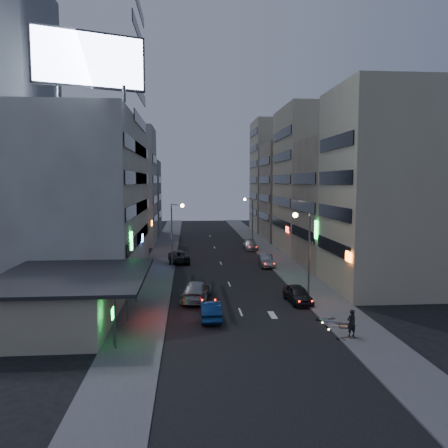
{
  "coord_description": "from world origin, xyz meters",
  "views": [
    {
      "loc": [
        -4.27,
        -31.15,
        10.8
      ],
      "look_at": [
        -0.1,
        19.63,
        5.86
      ],
      "focal_mm": 35.0,
      "sensor_mm": 36.0,
      "label": 1
    }
  ],
  "objects": [
    {
      "name": "white_building",
      "position": [
        -17.0,
        20.0,
        9.0
      ],
      "size": [
        14.0,
        24.0,
        18.0
      ],
      "primitive_type": "cube",
      "color": "#BBBCB6",
      "rests_on": "ground"
    },
    {
      "name": "scooter_blue",
      "position": [
        7.39,
        0.4,
        0.63
      ],
      "size": [
        1.18,
        1.75,
        1.02
      ],
      "primitive_type": null,
      "rotation": [
        0.0,
        0.0,
        1.16
      ],
      "color": "navy",
      "rests_on": "sidewalk_right"
    },
    {
      "name": "sidewalk_right",
      "position": [
        8.0,
        30.0,
        0.06
      ],
      "size": [
        4.0,
        120.0,
        0.12
      ],
      "primitive_type": "cube",
      "color": "#4C4C4F",
      "rests_on": "ground"
    },
    {
      "name": "scooter_black_a",
      "position": [
        7.17,
        -2.55,
        0.64
      ],
      "size": [
        0.86,
        1.77,
        1.04
      ],
      "primitive_type": null,
      "rotation": [
        0.0,
        0.0,
        1.75
      ],
      "color": "black",
      "rests_on": "sidewalk_right"
    },
    {
      "name": "shophouse_near",
      "position": [
        15.0,
        10.5,
        10.0
      ],
      "size": [
        10.0,
        11.0,
        20.0
      ],
      "primitive_type": "cube",
      "color": "#AEA588",
      "rests_on": "ground"
    },
    {
      "name": "far_left_b",
      "position": [
        -16.0,
        58.0,
        7.5
      ],
      "size": [
        12.0,
        10.0,
        15.0
      ],
      "primitive_type": "cube",
      "color": "gray",
      "rests_on": "ground"
    },
    {
      "name": "ground",
      "position": [
        0.0,
        0.0,
        0.0
      ],
      "size": [
        180.0,
        180.0,
        0.0
      ],
      "primitive_type": "plane",
      "color": "black",
      "rests_on": "ground"
    },
    {
      "name": "scooter_silver_a",
      "position": [
        7.51,
        -0.58,
        0.75
      ],
      "size": [
        1.2,
        2.16,
        1.26
      ],
      "primitive_type": null,
      "rotation": [
        0.0,
        0.0,
        1.31
      ],
      "color": "#B3B7BB",
      "rests_on": "sidewalk_right"
    },
    {
      "name": "grey_tower",
      "position": [
        -26.0,
        23.0,
        17.0
      ],
      "size": [
        10.0,
        14.0,
        34.0
      ],
      "primitive_type": "cube",
      "color": "gray",
      "rests_on": "ground"
    },
    {
      "name": "parked_car_right_far",
      "position": [
        5.6,
        37.16,
        0.73
      ],
      "size": [
        2.22,
        5.12,
        1.47
      ],
      "primitive_type": "imported",
      "rotation": [
        0.0,
        0.0,
        -0.03
      ],
      "color": "#94959B",
      "rests_on": "ground"
    },
    {
      "name": "person",
      "position": [
        6.93,
        -2.61,
        1.07
      ],
      "size": [
        0.8,
        0.63,
        1.9
      ],
      "primitive_type": "imported",
      "rotation": [
        0.0,
        0.0,
        3.43
      ],
      "color": "black",
      "rests_on": "sidewalk_right"
    },
    {
      "name": "shophouse_far",
      "position": [
        15.0,
        35.0,
        11.0
      ],
      "size": [
        10.0,
        14.0,
        22.0
      ],
      "primitive_type": "cube",
      "color": "#AEA588",
      "rests_on": "ground"
    },
    {
      "name": "parked_car_left",
      "position": [
        -5.6,
        27.13,
        0.81
      ],
      "size": [
        3.14,
        6.02,
        1.62
      ],
      "primitive_type": "imported",
      "rotation": [
        0.0,
        0.0,
        3.22
      ],
      "color": "black",
      "rests_on": "ground"
    },
    {
      "name": "billboard",
      "position": [
        -12.99,
        9.97,
        21.66
      ],
      "size": [
        9.52,
        3.75,
        6.2
      ],
      "rotation": [
        0.0,
        0.0,
        0.35
      ],
      "color": "#595B60",
      "rests_on": "white_building"
    },
    {
      "name": "far_left_a",
      "position": [
        -15.5,
        45.0,
        10.0
      ],
      "size": [
        11.0,
        10.0,
        20.0
      ],
      "primitive_type": "cube",
      "color": "#BBBCB6",
      "rests_on": "ground"
    },
    {
      "name": "parked_car_right_mid",
      "position": [
        5.6,
        23.3,
        0.76
      ],
      "size": [
        1.8,
        4.65,
        1.51
      ],
      "primitive_type": "imported",
      "rotation": [
        0.0,
        0.0,
        -0.04
      ],
      "color": "gray",
      "rests_on": "ground"
    },
    {
      "name": "far_right_a",
      "position": [
        15.5,
        50.0,
        9.0
      ],
      "size": [
        11.0,
        12.0,
        18.0
      ],
      "primitive_type": "cube",
      "color": "tan",
      "rests_on": "ground"
    },
    {
      "name": "far_right_b",
      "position": [
        16.0,
        64.0,
        12.0
      ],
      "size": [
        12.0,
        12.0,
        24.0
      ],
      "primitive_type": "cube",
      "color": "#AEA588",
      "rests_on": "ground"
    },
    {
      "name": "street_lamp_left",
      "position": [
        -5.9,
        22.0,
        5.36
      ],
      "size": [
        1.6,
        0.44,
        8.02
      ],
      "color": "#595B60",
      "rests_on": "sidewalk_left"
    },
    {
      "name": "scooter_black_b",
      "position": [
        8.14,
        0.07,
        0.71
      ],
      "size": [
        0.76,
        1.96,
        1.18
      ],
      "primitive_type": null,
      "rotation": [
        0.0,
        0.0,
        1.51
      ],
      "color": "black",
      "rests_on": "sidewalk_right"
    },
    {
      "name": "street_lamp_right_near",
      "position": [
        5.9,
        6.0,
        5.36
      ],
      "size": [
        1.6,
        0.44,
        8.02
      ],
      "color": "#595B60",
      "rests_on": "sidewalk_right"
    },
    {
      "name": "food_court",
      "position": [
        -13.9,
        2.0,
        1.98
      ],
      "size": [
        11.0,
        13.0,
        3.88
      ],
      "color": "#AEA588",
      "rests_on": "ground"
    },
    {
      "name": "street_lamp_right_far",
      "position": [
        5.9,
        40.0,
        5.36
      ],
      "size": [
        1.6,
        0.44,
        8.02
      ],
      "color": "#595B60",
      "rests_on": "sidewalk_right"
    },
    {
      "name": "sidewalk_left",
      "position": [
        -8.0,
        30.0,
        0.06
      ],
      "size": [
        4.0,
        120.0,
        0.12
      ],
      "primitive_type": "cube",
      "color": "#4C4C4F",
      "rests_on": "ground"
    },
    {
      "name": "road_car_silver",
      "position": [
        -3.57,
        8.1,
        0.86
      ],
      "size": [
        3.3,
        6.21,
        1.71
      ],
      "primitive_type": "imported",
      "rotation": [
        0.0,
        0.0,
        2.98
      ],
      "color": "gray",
      "rests_on": "ground"
    },
    {
      "name": "shophouse_mid",
      "position": [
        15.5,
        22.0,
        8.0
      ],
      "size": [
        11.0,
        12.0,
        16.0
      ],
      "primitive_type": "cube",
      "color": "tan",
      "rests_on": "ground"
    },
    {
      "name": "scooter_silver_b",
      "position": [
        7.04,
        1.72,
        0.69
      ],
      "size": [
        1.12,
        1.96,
        1.14
      ],
      "primitive_type": null,
      "rotation": [
        0.0,
        0.0,
        1.85
      ],
      "color": "gray",
      "rests_on": "sidewalk_right"
    },
    {
      "name": "parked_car_right_near",
      "position": [
        5.47,
        6.52,
        0.77
      ],
      "size": [
        2.15,
        4.62,
        1.53
      ],
      "primitive_type": "imported",
      "rotation": [
        0.0,
        0.0,
        0.08
      ],
      "color": "#242429",
      "rests_on": "ground"
    },
    {
      "name": "road_car_blue",
      "position": [
        -2.61,
        2.33,
        0.73
      ],
      "size": [
        1.65,
        4.48,
        1.46
      ],
      "primitive_type": "imported",
      "rotation": [
        0.0,
        0.0,
        3.16
      ],
      "color": "navy",
      "rests_on": "ground"
    }
  ]
}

